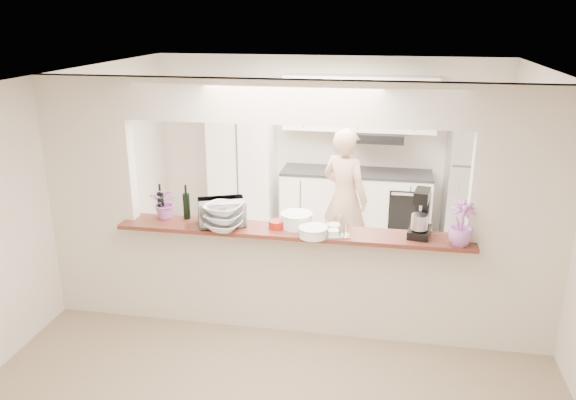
% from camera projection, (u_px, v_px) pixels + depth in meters
% --- Properties ---
extents(floor, '(6.00, 6.00, 0.00)m').
position_uv_depth(floor, '(292.00, 327.00, 5.75)').
color(floor, gray).
rests_on(floor, ground).
extents(tile_overlay, '(5.00, 2.90, 0.01)m').
position_uv_depth(tile_overlay, '(313.00, 263.00, 7.19)').
color(tile_overlay, silver).
rests_on(tile_overlay, floor).
extents(partition, '(5.00, 0.15, 2.50)m').
position_uv_depth(partition, '(293.00, 189.00, 5.28)').
color(partition, silver).
rests_on(partition, floor).
extents(bar_counter, '(3.40, 0.38, 1.09)m').
position_uv_depth(bar_counter, '(293.00, 276.00, 5.56)').
color(bar_counter, silver).
rests_on(bar_counter, floor).
extents(kitchen_cabinets, '(3.15, 0.62, 2.25)m').
position_uv_depth(kitchen_cabinets, '(312.00, 166.00, 8.01)').
color(kitchen_cabinets, white).
rests_on(kitchen_cabinets, floor).
extents(refrigerator, '(0.75, 0.70, 1.70)m').
position_uv_depth(refrigerator, '(474.00, 184.00, 7.61)').
color(refrigerator, '#BCBCC2').
rests_on(refrigerator, floor).
extents(flower_left, '(0.32, 0.29, 0.32)m').
position_uv_depth(flower_left, '(166.00, 203.00, 5.62)').
color(flower_left, pink).
rests_on(flower_left, bar_counter).
extents(wine_bottle_a, '(0.07, 0.07, 0.35)m').
position_uv_depth(wine_bottle_a, '(161.00, 204.00, 5.65)').
color(wine_bottle_a, black).
rests_on(wine_bottle_a, bar_counter).
extents(wine_bottle_b, '(0.07, 0.07, 0.35)m').
position_uv_depth(wine_bottle_b, '(187.00, 206.00, 5.61)').
color(wine_bottle_b, black).
rests_on(wine_bottle_b, bar_counter).
extents(toaster_oven, '(0.53, 0.45, 0.25)m').
position_uv_depth(toaster_oven, '(222.00, 212.00, 5.46)').
color(toaster_oven, '#AEAFB4').
rests_on(toaster_oven, bar_counter).
extents(serving_bowls, '(0.40, 0.40, 0.25)m').
position_uv_depth(serving_bowls, '(223.00, 218.00, 5.31)').
color(serving_bowls, white).
rests_on(serving_bowls, bar_counter).
extents(plate_stack_a, '(0.31, 0.31, 0.14)m').
position_uv_depth(plate_stack_a, '(296.00, 220.00, 5.40)').
color(plate_stack_a, white).
rests_on(plate_stack_a, bar_counter).
extents(plate_stack_b, '(0.27, 0.27, 0.10)m').
position_uv_depth(plate_stack_b, '(313.00, 232.00, 5.17)').
color(plate_stack_b, white).
rests_on(plate_stack_b, bar_counter).
extents(red_bowl, '(0.16, 0.16, 0.07)m').
position_uv_depth(red_bowl, '(277.00, 224.00, 5.39)').
color(red_bowl, maroon).
rests_on(red_bowl, bar_counter).
extents(tan_bowl, '(0.14, 0.14, 0.07)m').
position_uv_depth(tan_bowl, '(334.00, 228.00, 5.32)').
color(tan_bowl, beige).
rests_on(tan_bowl, bar_counter).
extents(utensil_caddy, '(0.24, 0.17, 0.21)m').
position_uv_depth(utensil_caddy, '(338.00, 228.00, 5.16)').
color(utensil_caddy, silver).
rests_on(utensil_caddy, bar_counter).
extents(stand_mixer, '(0.24, 0.33, 0.45)m').
position_uv_depth(stand_mixer, '(421.00, 215.00, 5.16)').
color(stand_mixer, black).
rests_on(stand_mixer, bar_counter).
extents(flower_right, '(0.28, 0.28, 0.40)m').
position_uv_depth(flower_right, '(461.00, 224.00, 4.94)').
color(flower_right, '#A360B4').
rests_on(flower_right, bar_counter).
extents(person, '(0.76, 0.68, 1.75)m').
position_uv_depth(person, '(344.00, 199.00, 6.94)').
color(person, tan).
rests_on(person, floor).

